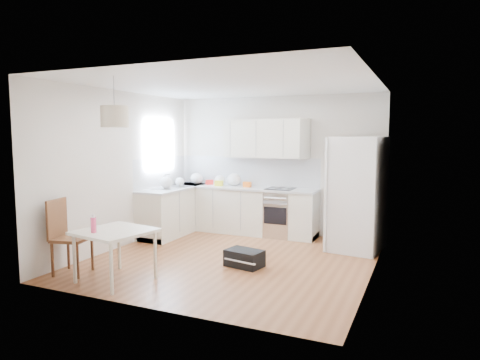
# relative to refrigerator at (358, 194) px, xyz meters

# --- Properties ---
(floor) EXTENTS (4.20, 4.20, 0.00)m
(floor) POSITION_rel_refrigerator_xyz_m (-1.71, -1.42, -0.96)
(floor) COLOR brown
(floor) RESTS_ON ground
(ceiling) EXTENTS (4.20, 4.20, 0.00)m
(ceiling) POSITION_rel_refrigerator_xyz_m (-1.71, -1.42, 1.74)
(ceiling) COLOR white
(ceiling) RESTS_ON wall_back
(wall_back) EXTENTS (4.20, 0.00, 4.20)m
(wall_back) POSITION_rel_refrigerator_xyz_m (-1.71, 0.68, 0.39)
(wall_back) COLOR beige
(wall_back) RESTS_ON floor
(wall_left) EXTENTS (0.00, 4.20, 4.20)m
(wall_left) POSITION_rel_refrigerator_xyz_m (-3.81, -1.42, 0.39)
(wall_left) COLOR beige
(wall_left) RESTS_ON floor
(wall_right) EXTENTS (0.00, 4.20, 4.20)m
(wall_right) POSITION_rel_refrigerator_xyz_m (0.39, -1.42, 0.39)
(wall_right) COLOR beige
(wall_right) RESTS_ON floor
(window_glassblock) EXTENTS (0.02, 1.00, 1.00)m
(window_glassblock) POSITION_rel_refrigerator_xyz_m (-3.79, -0.27, 0.79)
(window_glassblock) COLOR #BFE0F9
(window_glassblock) RESTS_ON wall_left
(cabinets_back) EXTENTS (3.00, 0.60, 0.88)m
(cabinets_back) POSITION_rel_refrigerator_xyz_m (-2.31, 0.38, -0.52)
(cabinets_back) COLOR silver
(cabinets_back) RESTS_ON floor
(cabinets_left) EXTENTS (0.60, 1.80, 0.88)m
(cabinets_left) POSITION_rel_refrigerator_xyz_m (-3.51, -0.22, -0.52)
(cabinets_left) COLOR silver
(cabinets_left) RESTS_ON floor
(counter_back) EXTENTS (3.02, 0.64, 0.04)m
(counter_back) POSITION_rel_refrigerator_xyz_m (-2.31, 0.38, -0.06)
(counter_back) COLOR #B0B2B5
(counter_back) RESTS_ON cabinets_back
(counter_left) EXTENTS (0.64, 1.82, 0.04)m
(counter_left) POSITION_rel_refrigerator_xyz_m (-3.51, -0.22, -0.06)
(counter_left) COLOR #B0B2B5
(counter_left) RESTS_ON cabinets_left
(backsplash_back) EXTENTS (3.00, 0.01, 0.58)m
(backsplash_back) POSITION_rel_refrigerator_xyz_m (-2.31, 0.67, 0.25)
(backsplash_back) COLOR silver
(backsplash_back) RESTS_ON wall_back
(backsplash_left) EXTENTS (0.01, 1.80, 0.58)m
(backsplash_left) POSITION_rel_refrigerator_xyz_m (-3.80, -0.22, 0.25)
(backsplash_left) COLOR silver
(backsplash_left) RESTS_ON wall_left
(upper_cabinets) EXTENTS (1.70, 0.32, 0.75)m
(upper_cabinets) POSITION_rel_refrigerator_xyz_m (-1.86, 0.52, 0.92)
(upper_cabinets) COLOR silver
(upper_cabinets) RESTS_ON wall_back
(range_oven) EXTENTS (0.50, 0.61, 0.88)m
(range_oven) POSITION_rel_refrigerator_xyz_m (-1.51, 0.38, -0.52)
(range_oven) COLOR silver
(range_oven) RESTS_ON floor
(sink) EXTENTS (0.50, 0.80, 0.16)m
(sink) POSITION_rel_refrigerator_xyz_m (-3.51, -0.27, -0.04)
(sink) COLOR silver
(sink) RESTS_ON counter_left
(refrigerator) EXTENTS (1.02, 1.07, 1.92)m
(refrigerator) POSITION_rel_refrigerator_xyz_m (0.00, 0.00, 0.00)
(refrigerator) COLOR white
(refrigerator) RESTS_ON floor
(dining_table) EXTENTS (1.02, 1.02, 0.69)m
(dining_table) POSITION_rel_refrigerator_xyz_m (-2.72, -2.93, -0.34)
(dining_table) COLOR beige
(dining_table) RESTS_ON floor
(dining_chair) EXTENTS (0.53, 0.53, 1.06)m
(dining_chair) POSITION_rel_refrigerator_xyz_m (-3.46, -2.94, -0.43)
(dining_chair) COLOR #452B14
(dining_chair) RESTS_ON floor
(drink_bottle) EXTENTS (0.08, 0.08, 0.24)m
(drink_bottle) POSITION_rel_refrigerator_xyz_m (-2.87, -3.16, -0.15)
(drink_bottle) COLOR #E33F6A
(drink_bottle) RESTS_ON dining_table
(gym_bag) EXTENTS (0.59, 0.45, 0.25)m
(gym_bag) POSITION_rel_refrigerator_xyz_m (-1.39, -1.66, -0.84)
(gym_bag) COLOR black
(gym_bag) RESTS_ON floor
(pendant_lamp) EXTENTS (0.38, 0.38, 0.27)m
(pendant_lamp) POSITION_rel_refrigerator_xyz_m (-2.69, -2.89, 1.22)
(pendant_lamp) COLOR beige
(pendant_lamp) RESTS_ON ceiling
(grocery_bag_a) EXTENTS (0.26, 0.22, 0.24)m
(grocery_bag_a) POSITION_rel_refrigerator_xyz_m (-3.36, 0.42, 0.08)
(grocery_bag_a) COLOR white
(grocery_bag_a) RESTS_ON counter_back
(grocery_bag_b) EXTENTS (0.23, 0.20, 0.21)m
(grocery_bag_b) POSITION_rel_refrigerator_xyz_m (-2.83, 0.44, 0.06)
(grocery_bag_b) COLOR white
(grocery_bag_b) RESTS_ON counter_back
(grocery_bag_c) EXTENTS (0.28, 0.24, 0.25)m
(grocery_bag_c) POSITION_rel_refrigerator_xyz_m (-2.53, 0.48, 0.09)
(grocery_bag_c) COLOR white
(grocery_bag_c) RESTS_ON counter_back
(grocery_bag_d) EXTENTS (0.19, 0.16, 0.17)m
(grocery_bag_d) POSITION_rel_refrigerator_xyz_m (-3.51, -0.01, 0.05)
(grocery_bag_d) COLOR white
(grocery_bag_d) RESTS_ON counter_back
(grocery_bag_e) EXTENTS (0.25, 0.21, 0.22)m
(grocery_bag_e) POSITION_rel_refrigerator_xyz_m (-3.55, -0.43, 0.07)
(grocery_bag_e) COLOR white
(grocery_bag_e) RESTS_ON counter_left
(snack_orange) EXTENTS (0.15, 0.10, 0.10)m
(snack_orange) POSITION_rel_refrigerator_xyz_m (-2.20, 0.38, 0.01)
(snack_orange) COLOR orange
(snack_orange) RESTS_ON counter_back
(snack_yellow) EXTENTS (0.17, 0.12, 0.11)m
(snack_yellow) POSITION_rel_refrigerator_xyz_m (-2.79, 0.32, 0.02)
(snack_yellow) COLOR yellow
(snack_yellow) RESTS_ON counter_back
(snack_red) EXTENTS (0.17, 0.17, 0.10)m
(snack_red) POSITION_rel_refrigerator_xyz_m (-3.08, 0.46, 0.01)
(snack_red) COLOR #B31716
(snack_red) RESTS_ON counter_back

